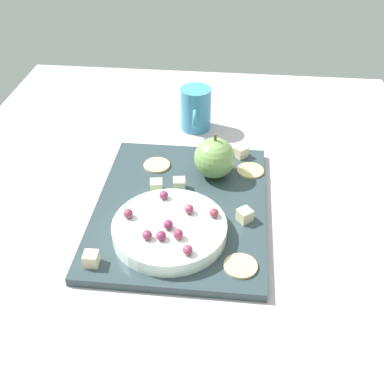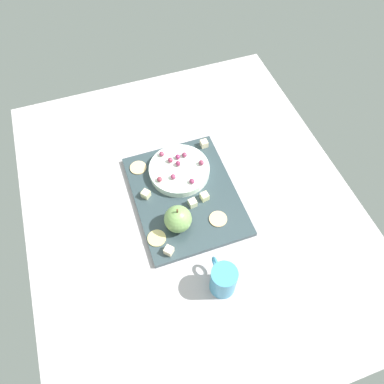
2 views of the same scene
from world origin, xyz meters
TOP-DOWN VIEW (x-y plane):
  - table at (0.00, 0.00)cm, footprint 111.12×92.61cm
  - platter at (2.45, 0.79)cm, footprint 36.86×28.75cm
  - serving_dish at (10.19, 0.03)cm, footprint 17.96×17.96cm
  - apple_whole at (-6.75, 5.83)cm, footprint 7.46×7.46cm
  - apple_stem at (-6.75, 5.83)cm, footprint 0.50×0.50cm
  - cheese_cube_0 at (-1.78, 0.39)cm, footprint 2.38×2.38cm
  - cheese_cube_1 at (-13.40, 10.55)cm, footprint 3.00×3.00cm
  - cheese_cube_2 at (17.54, -10.53)cm, footprint 2.20×2.20cm
  - cheese_cube_3 at (-0.87, -3.92)cm, footprint 2.43×2.43cm
  - cheese_cube_4 at (5.37, 11.63)cm, footprint 2.98×2.98cm
  - cracker_0 at (-8.48, -5.14)cm, footprint 4.97×4.97cm
  - cracker_1 at (-8.54, 12.49)cm, footprint 4.97×4.97cm
  - cracker_2 at (15.84, 11.26)cm, footprint 4.97×4.97cm
  - grape_0 at (13.19, 1.78)cm, footprint 1.65×1.49cm
  - grape_1 at (13.77, -2.82)cm, footprint 1.65×1.49cm
  - grape_2 at (7.20, 2.75)cm, footprint 1.65×1.49cm
  - grape_3 at (3.99, -1.81)cm, footprint 1.65×1.49cm
  - grape_4 at (16.28, 3.54)cm, footprint 1.65×1.49cm
  - grape_5 at (9.31, -6.60)cm, footprint 1.65×1.49cm
  - grape_6 at (11.24, -0.30)cm, footprint 1.65×1.49cm
  - grape_7 at (13.71, -0.71)cm, footprint 1.65×1.49cm
  - grape_8 at (7.66, 6.73)cm, footprint 1.65×1.49cm
  - cup at (-25.92, 0.54)cm, footprint 9.72×6.51cm

SIDE VIEW (x-z plane):
  - table at x=0.00cm, z-range 0.00..4.82cm
  - platter at x=2.45cm, z-range 4.82..6.29cm
  - cracker_0 at x=-8.48cm, z-range 6.29..6.69cm
  - cracker_1 at x=-8.54cm, z-range 6.29..6.69cm
  - cracker_2 at x=15.84cm, z-range 6.29..6.69cm
  - cheese_cube_0 at x=-1.78cm, z-range 6.29..8.41cm
  - cheese_cube_1 at x=-13.40cm, z-range 6.29..8.41cm
  - cheese_cube_2 at x=17.54cm, z-range 6.29..8.41cm
  - cheese_cube_3 at x=-0.87cm, z-range 6.29..8.41cm
  - cheese_cube_4 at x=5.37cm, z-range 6.29..8.41cm
  - serving_dish at x=10.19cm, z-range 6.29..8.68cm
  - grape_3 at x=3.99cm, z-range 8.68..10.01cm
  - grape_8 at x=7.66cm, z-range 8.68..10.02cm
  - grape_7 at x=13.71cm, z-range 8.68..10.08cm
  - grape_1 at x=13.77cm, z-range 8.68..10.09cm
  - grape_4 at x=16.28cm, z-range 8.68..10.13cm
  - grape_2 at x=7.20cm, z-range 8.68..10.14cm
  - cup at x=-25.92cm, z-range 4.82..14.01cm
  - grape_6 at x=11.24cm, z-range 8.68..10.17cm
  - grape_5 at x=9.31cm, z-range 8.68..10.17cm
  - grape_0 at x=13.19cm, z-range 8.68..10.25cm
  - apple_whole at x=-6.75cm, z-range 6.29..13.75cm
  - apple_stem at x=-6.75cm, z-range 13.75..14.95cm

